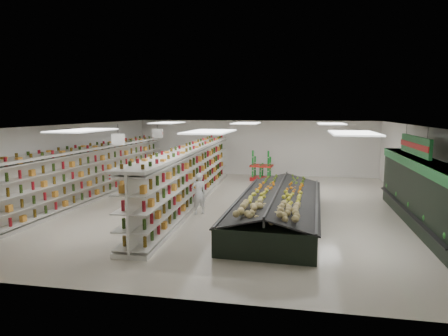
% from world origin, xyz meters
% --- Properties ---
extents(floor, '(16.00, 16.00, 0.00)m').
position_xyz_m(floor, '(0.00, 0.00, 0.00)').
color(floor, beige).
rests_on(floor, ground).
extents(ceiling, '(14.00, 16.00, 0.02)m').
position_xyz_m(ceiling, '(0.00, 0.00, 3.20)').
color(ceiling, white).
rests_on(ceiling, wall_back).
extents(wall_back, '(14.00, 0.02, 3.20)m').
position_xyz_m(wall_back, '(0.00, 8.00, 1.60)').
color(wall_back, white).
rests_on(wall_back, floor).
extents(wall_front, '(14.00, 0.02, 3.20)m').
position_xyz_m(wall_front, '(0.00, -8.00, 1.60)').
color(wall_front, white).
rests_on(wall_front, floor).
extents(wall_left, '(0.02, 16.00, 3.20)m').
position_xyz_m(wall_left, '(-7.00, 0.00, 1.60)').
color(wall_left, white).
rests_on(wall_left, floor).
extents(wall_right, '(0.02, 16.00, 3.20)m').
position_xyz_m(wall_right, '(7.00, 0.00, 1.60)').
color(wall_right, white).
rests_on(wall_right, floor).
extents(produce_wall_case, '(0.93, 8.00, 2.20)m').
position_xyz_m(produce_wall_case, '(6.53, -1.50, 1.24)').
color(produce_wall_case, black).
rests_on(produce_wall_case, floor).
extents(aisle_sign_near, '(0.52, 0.06, 0.75)m').
position_xyz_m(aisle_sign_near, '(-3.80, -2.00, 2.75)').
color(aisle_sign_near, white).
rests_on(aisle_sign_near, ceiling).
extents(aisle_sign_far, '(0.52, 0.06, 0.75)m').
position_xyz_m(aisle_sign_far, '(-3.80, 2.00, 2.75)').
color(aisle_sign_far, white).
rests_on(aisle_sign_far, ceiling).
extents(hortifruti_banner, '(0.12, 3.20, 0.95)m').
position_xyz_m(hortifruti_banner, '(6.25, -1.50, 2.65)').
color(hortifruti_banner, '#1C6C2F').
rests_on(hortifruti_banner, ceiling).
extents(gondola_left, '(1.64, 12.96, 2.24)m').
position_xyz_m(gondola_left, '(-6.18, 0.18, 1.03)').
color(gondola_left, silver).
rests_on(gondola_left, floor).
extents(gondola_center, '(1.37, 13.17, 2.28)m').
position_xyz_m(gondola_center, '(-1.81, 0.34, 1.05)').
color(gondola_center, silver).
rests_on(gondola_center, floor).
extents(produce_island, '(3.11, 7.83, 1.15)m').
position_xyz_m(produce_island, '(1.90, -1.88, 0.52)').
color(produce_island, black).
rests_on(produce_island, floor).
extents(soda_endcap, '(1.26, 0.93, 1.51)m').
position_xyz_m(soda_endcap, '(0.57, 6.18, 0.73)').
color(soda_endcap, red).
rests_on(soda_endcap, floor).
extents(shopper_main, '(0.67, 0.63, 1.53)m').
position_xyz_m(shopper_main, '(-1.00, -1.44, 0.77)').
color(shopper_main, white).
rests_on(shopper_main, floor).
extents(shopper_background, '(0.63, 0.84, 1.55)m').
position_xyz_m(shopper_background, '(-2.80, 5.00, 0.78)').
color(shopper_background, tan).
rests_on(shopper_background, floor).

